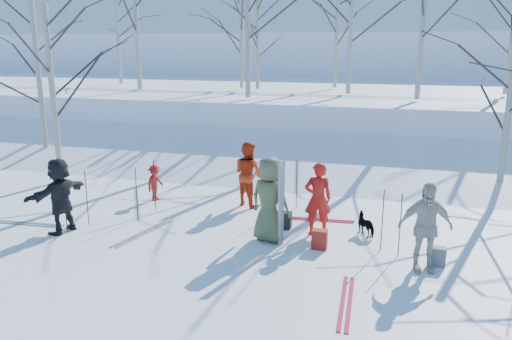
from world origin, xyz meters
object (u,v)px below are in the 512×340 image
(dog, at_px, (367,224))
(skier_olive_center, at_px, (270,200))
(backpack_grey, at_px, (437,256))
(skier_redor_behind, at_px, (248,174))
(skier_grey_west, at_px, (60,196))
(skier_cream_east, at_px, (425,227))
(backpack_dark, at_px, (284,220))
(skier_red_north, at_px, (318,199))
(skier_red_seated, at_px, (155,183))
(backpack_red, at_px, (320,239))

(dog, bearing_deg, skier_olive_center, -21.12)
(dog, height_order, backpack_grey, dog)
(skier_redor_behind, relative_size, skier_grey_west, 0.99)
(skier_olive_center, xyz_separation_m, dog, (2.04, 0.93, -0.69))
(skier_cream_east, xyz_separation_m, backpack_dark, (-3.06, 1.46, -0.68))
(skier_redor_behind, distance_m, skier_grey_west, 4.71)
(skier_red_north, relative_size, skier_red_seated, 1.67)
(skier_olive_center, bearing_deg, backpack_red, -170.70)
(skier_grey_west, distance_m, backpack_red, 5.94)
(skier_redor_behind, xyz_separation_m, skier_grey_west, (-3.53, -3.12, 0.01))
(skier_red_seated, bearing_deg, backpack_grey, -100.62)
(skier_red_north, bearing_deg, skier_cream_east, 133.47)
(skier_grey_west, xyz_separation_m, backpack_red, (5.86, 0.67, -0.66))
(backpack_red, relative_size, backpack_dark, 1.05)
(skier_red_north, xyz_separation_m, dog, (1.09, 0.25, -0.59))
(backpack_red, bearing_deg, skier_olive_center, 172.75)
(skier_grey_west, bearing_deg, skier_red_north, 117.58)
(backpack_grey, bearing_deg, skier_cream_east, -135.14)
(skier_redor_behind, distance_m, skier_red_seated, 2.64)
(skier_olive_center, distance_m, backpack_grey, 3.58)
(dog, bearing_deg, skier_cream_east, 81.07)
(skier_redor_behind, distance_m, skier_cream_east, 5.29)
(dog, bearing_deg, backpack_grey, 93.37)
(skier_red_seated, distance_m, dog, 5.94)
(skier_red_seated, bearing_deg, skier_cream_east, -103.44)
(backpack_grey, relative_size, backpack_dark, 0.95)
(dog, height_order, backpack_dark, dog)
(skier_olive_center, distance_m, skier_red_seated, 4.31)
(backpack_dark, bearing_deg, backpack_red, -44.49)
(skier_grey_west, bearing_deg, dog, 117.28)
(skier_olive_center, xyz_separation_m, skier_cream_east, (3.19, -0.62, -0.07))
(backpack_red, height_order, backpack_dark, backpack_red)
(backpack_red, bearing_deg, backpack_grey, -4.53)
(backpack_red, bearing_deg, skier_grey_west, -173.51)
(skier_olive_center, bearing_deg, skier_redor_behind, -45.96)
(skier_red_seated, relative_size, backpack_grey, 2.66)
(skier_grey_west, height_order, dog, skier_grey_west)
(skier_red_seated, bearing_deg, skier_grey_west, 168.71)
(dog, bearing_deg, skier_redor_behind, -68.67)
(skier_red_seated, relative_size, skier_grey_west, 0.58)
(backpack_red, height_order, backpack_grey, backpack_red)
(skier_redor_behind, bearing_deg, skier_cream_east, 175.71)
(skier_grey_west, height_order, backpack_grey, skier_grey_west)
(dog, xyz_separation_m, backpack_red, (-0.90, -1.07, -0.05))
(skier_red_north, relative_size, skier_redor_behind, 0.97)
(skier_cream_east, distance_m, backpack_red, 2.22)
(backpack_grey, bearing_deg, skier_redor_behind, 150.61)
(backpack_grey, xyz_separation_m, backpack_dark, (-3.35, 1.17, 0.01))
(dog, distance_m, backpack_dark, 1.91)
(skier_cream_east, xyz_separation_m, backpack_grey, (0.29, 0.29, -0.69))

